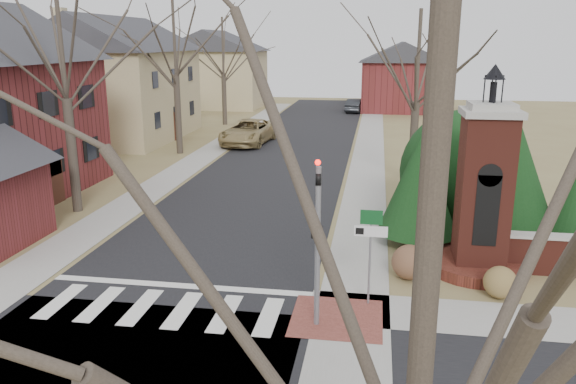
% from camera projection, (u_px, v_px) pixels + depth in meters
% --- Properties ---
extents(ground, '(120.00, 120.00, 0.00)m').
position_uv_depth(ground, '(150.00, 323.00, 14.65)').
color(ground, olive).
rests_on(ground, ground).
extents(main_street, '(8.00, 70.00, 0.01)m').
position_uv_depth(main_street, '(286.00, 156.00, 35.62)').
color(main_street, black).
rests_on(main_street, ground).
extents(crosswalk_zone, '(8.00, 2.20, 0.02)m').
position_uv_depth(crosswalk_zone, '(162.00, 309.00, 15.41)').
color(crosswalk_zone, silver).
rests_on(crosswalk_zone, ground).
extents(stop_bar, '(8.00, 0.35, 0.02)m').
position_uv_depth(stop_bar, '(180.00, 286.00, 16.84)').
color(stop_bar, silver).
rests_on(stop_bar, ground).
extents(sidewalk_right_main, '(2.00, 60.00, 0.02)m').
position_uv_depth(sidewalk_right_main, '(368.00, 159.00, 34.83)').
color(sidewalk_right_main, gray).
rests_on(sidewalk_right_main, ground).
extents(sidewalk_left, '(2.00, 60.00, 0.02)m').
position_uv_depth(sidewalk_left, '(207.00, 154.00, 36.41)').
color(sidewalk_left, gray).
rests_on(sidewalk_left, ground).
extents(curb_apron, '(2.40, 2.40, 0.02)m').
position_uv_depth(curb_apron, '(337.00, 318.00, 14.87)').
color(curb_apron, brown).
rests_on(curb_apron, ground).
extents(traffic_signal_pole, '(0.28, 0.41, 4.50)m').
position_uv_depth(traffic_signal_pole, '(318.00, 231.00, 13.87)').
color(traffic_signal_pole, slate).
rests_on(traffic_signal_pole, ground).
extents(sign_post, '(0.90, 0.07, 2.75)m').
position_uv_depth(sign_post, '(370.00, 238.00, 15.19)').
color(sign_post, slate).
rests_on(sign_post, ground).
extents(brick_gate_monument, '(3.20, 3.20, 6.47)m').
position_uv_depth(brick_gate_monument, '(482.00, 205.00, 17.48)').
color(brick_gate_monument, maroon).
rests_on(brick_gate_monument, ground).
extents(house_stucco_left, '(9.80, 12.80, 9.28)m').
position_uv_depth(house_stucco_left, '(115.00, 76.00, 41.22)').
color(house_stucco_left, tan).
rests_on(house_stucco_left, ground).
extents(house_distant_left, '(10.80, 8.80, 8.53)m').
position_uv_depth(house_distant_left, '(215.00, 68.00, 61.11)').
color(house_distant_left, tan).
rests_on(house_distant_left, ground).
extents(house_distant_right, '(8.80, 8.80, 7.30)m').
position_uv_depth(house_distant_right, '(402.00, 75.00, 58.24)').
color(house_distant_right, maroon).
rests_on(house_distant_right, ground).
extents(evergreen_near, '(2.80, 2.80, 4.10)m').
position_uv_depth(evergreen_near, '(419.00, 183.00, 19.63)').
color(evergreen_near, '#473D33').
rests_on(evergreen_near, ground).
extents(evergreen_mid, '(3.40, 3.40, 4.70)m').
position_uv_depth(evergreen_mid, '(511.00, 171.00, 20.20)').
color(evergreen_mid, '#473D33').
rests_on(evergreen_mid, ground).
extents(evergreen_mass, '(4.80, 4.80, 4.80)m').
position_uv_depth(evergreen_mass, '(463.00, 167.00, 21.72)').
color(evergreen_mass, black).
rests_on(evergreen_mass, ground).
extents(bare_tree_0, '(8.05, 8.05, 11.15)m').
position_uv_depth(bare_tree_0, '(59.00, 26.00, 22.27)').
color(bare_tree_0, '#473D33').
rests_on(bare_tree_0, ground).
extents(bare_tree_1, '(8.40, 8.40, 11.64)m').
position_uv_depth(bare_tree_1, '(174.00, 25.00, 34.58)').
color(bare_tree_1, '#473D33').
rests_on(bare_tree_1, ground).
extents(bare_tree_2, '(7.35, 7.35, 10.19)m').
position_uv_depth(bare_tree_2, '(223.00, 42.00, 47.31)').
color(bare_tree_2, '#473D33').
rests_on(bare_tree_2, ground).
extents(bare_tree_3, '(7.00, 7.00, 9.70)m').
position_uv_depth(bare_tree_3, '(419.00, 50.00, 27.02)').
color(bare_tree_3, '#473D33').
rests_on(bare_tree_3, ground).
extents(bare_tree_4, '(6.65, 6.65, 9.21)m').
position_uv_depth(bare_tree_4, '(434.00, 170.00, 3.50)').
color(bare_tree_4, '#473D33').
rests_on(bare_tree_4, ground).
extents(pickup_truck, '(3.37, 6.38, 1.71)m').
position_uv_depth(pickup_truck, '(248.00, 132.00, 39.72)').
color(pickup_truck, '#A08A57').
rests_on(pickup_truck, ground).
extents(distant_car, '(1.99, 4.29, 1.36)m').
position_uv_depth(distant_car, '(355.00, 105.00, 57.38)').
color(distant_car, '#2C2E32').
rests_on(distant_car, ground).
extents(dry_shrub_left, '(1.09, 1.09, 1.09)m').
position_uv_depth(dry_shrub_left, '(409.00, 262.00, 17.23)').
color(dry_shrub_left, brown).
rests_on(dry_shrub_left, ground).
extents(dry_shrub_right, '(0.94, 0.94, 0.94)m').
position_uv_depth(dry_shrub_right, '(500.00, 282.00, 15.98)').
color(dry_shrub_right, brown).
rests_on(dry_shrub_right, ground).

